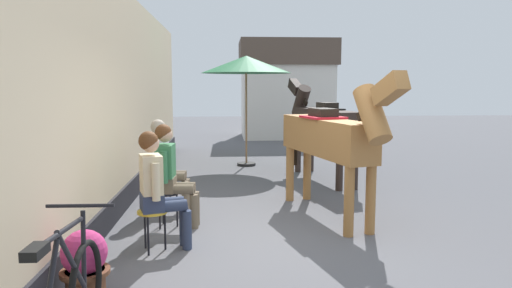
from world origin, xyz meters
name	(u,v)px	position (x,y,z in m)	size (l,w,h in m)	color
ground_plane	(271,187)	(0.00, 3.00, 0.00)	(40.00, 40.00, 0.00)	#56565B
pub_facade_wall	(109,110)	(-2.55, 1.50, 1.54)	(0.34, 14.00, 3.40)	#CCB793
distant_cottage	(286,88)	(1.40, 11.55, 1.80)	(3.40, 2.60, 3.50)	silver
seated_visitor_near	(157,185)	(-1.62, -0.23, 0.78)	(0.61, 0.48, 1.39)	gold
seated_visitor_middle	(171,170)	(-1.58, 0.68, 0.78)	(0.61, 0.49, 1.39)	black
seated_visitor_far	(165,160)	(-1.77, 1.55, 0.78)	(0.61, 0.49, 1.39)	#194C99
saddled_horse_near	(330,138)	(0.64, 0.98, 1.16)	(1.03, 2.94, 2.06)	#9E6B38
saddled_horse_far	(322,122)	(1.10, 3.75, 1.16)	(0.99, 2.94, 2.06)	#2D231E
flower_planter_near	(85,264)	(-2.09, -1.46, 0.33)	(0.43, 0.43, 0.64)	brown
cafe_parasol	(246,65)	(-0.35, 5.46, 2.36)	(2.10, 2.10, 2.58)	black
satchel_bag	(158,189)	(-2.03, 2.58, 0.10)	(0.28, 0.12, 0.20)	maroon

